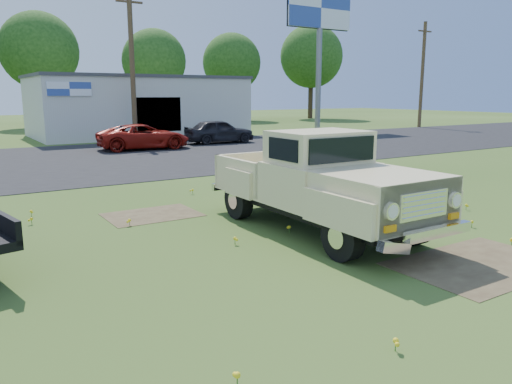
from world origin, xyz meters
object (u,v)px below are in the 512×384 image
Objects in this scene: billboard at (319,21)px; red_pickup at (144,137)px; vintage_pickup_truck at (318,181)px; dark_sedan at (219,131)px.

billboard is 2.31× the size of red_pickup.
dark_sedan is at bearing 68.10° from vintage_pickup_truck.
red_pickup is (2.45, 17.46, -0.42)m from vintage_pickup_truck.
billboard is 15.36m from dark_sedan.
red_pickup is (-17.01, -6.32, -7.87)m from billboard.
billboard is at bearing -60.74° from dark_sedan.
vintage_pickup_truck is at bearing 175.66° from red_pickup.
billboard is 2.66× the size of dark_sedan.
vintage_pickup_truck is at bearing -129.30° from billboard.
vintage_pickup_truck is at bearing 162.62° from dark_sedan.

